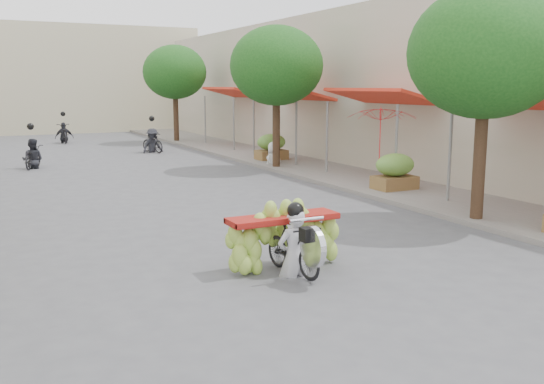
% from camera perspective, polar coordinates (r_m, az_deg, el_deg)
% --- Properties ---
extents(ground, '(120.00, 120.00, 0.00)m').
position_cam_1_polar(ground, '(8.22, 11.55, -12.32)').
color(ground, '#505155').
rests_on(ground, ground).
extents(sidewalk_right, '(4.00, 60.00, 0.12)m').
position_cam_1_polar(sidewalk_right, '(24.21, 2.70, 2.79)').
color(sidewalk_right, gray).
rests_on(sidewalk_right, ground).
extents(shophouse_row_right, '(9.77, 40.00, 6.00)m').
position_cam_1_polar(shophouse_row_right, '(26.04, 13.62, 9.52)').
color(shophouse_row_right, '#B2A793').
rests_on(shophouse_row_right, ground).
extents(far_building, '(20.00, 6.00, 7.00)m').
position_cam_1_polar(far_building, '(44.19, -20.76, 9.89)').
color(far_building, beige).
rests_on(far_building, ground).
extents(street_tree_near, '(3.40, 3.40, 5.25)m').
position_cam_1_polar(street_tree_near, '(14.23, 19.49, 12.23)').
color(street_tree_near, '#3A2719').
rests_on(street_tree_near, ground).
extents(street_tree_mid, '(3.40, 3.40, 5.25)m').
position_cam_1_polar(street_tree_mid, '(22.39, 0.41, 11.77)').
color(street_tree_mid, '#3A2719').
rests_on(street_tree_mid, ground).
extents(street_tree_far, '(3.40, 3.40, 5.25)m').
position_cam_1_polar(street_tree_far, '(33.52, -9.14, 11.06)').
color(street_tree_far, '#3A2719').
rests_on(street_tree_far, ground).
extents(produce_crate_mid, '(1.20, 0.88, 1.16)m').
position_cam_1_polar(produce_crate_mid, '(17.89, 11.49, 2.16)').
color(produce_crate_mid, brown).
rests_on(produce_crate_mid, ground).
extents(produce_crate_far, '(1.20, 0.88, 1.16)m').
position_cam_1_polar(produce_crate_far, '(24.64, -0.06, 4.46)').
color(produce_crate_far, brown).
rests_on(produce_crate_far, ground).
extents(banana_motorbike, '(2.20, 1.74, 2.05)m').
position_cam_1_polar(banana_motorbike, '(10.11, 1.58, -3.72)').
color(banana_motorbike, black).
rests_on(banana_motorbike, ground).
extents(market_umbrella, '(2.06, 2.06, 1.85)m').
position_cam_1_polar(market_umbrella, '(17.93, 10.33, 8.02)').
color(market_umbrella, red).
rests_on(market_umbrella, ground).
extents(pedestrian, '(0.92, 0.69, 1.66)m').
position_cam_1_polar(pedestrian, '(23.41, 0.18, 4.75)').
color(pedestrian, white).
rests_on(pedestrian, ground).
extents(bg_motorbike_a, '(1.11, 1.61, 1.95)m').
position_cam_1_polar(bg_motorbike_a, '(24.54, -21.66, 3.85)').
color(bg_motorbike_a, black).
rests_on(bg_motorbike_a, ground).
extents(bg_motorbike_b, '(1.18, 1.64, 1.95)m').
position_cam_1_polar(bg_motorbike_b, '(28.78, -11.21, 5.37)').
color(bg_motorbike_b, black).
rests_on(bg_motorbike_b, ground).
extents(bg_motorbike_c, '(1.01, 1.83, 1.95)m').
position_cam_1_polar(bg_motorbike_c, '(34.77, -19.00, 5.63)').
color(bg_motorbike_c, black).
rests_on(bg_motorbike_c, ground).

